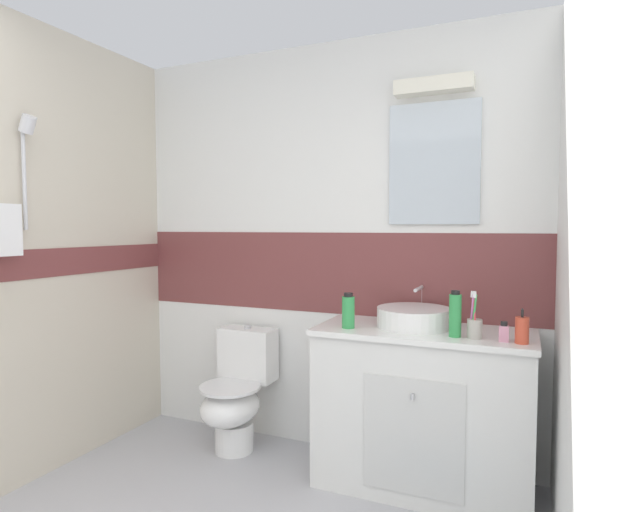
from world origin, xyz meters
TOP-DOWN VIEW (x-y plane):
  - wall_back_tiled at (0.01, 2.45)m, footprint 3.20×0.20m
  - wall_right_plain at (1.35, 1.20)m, footprint 0.10×3.48m
  - vanity_cabinet at (0.67, 2.15)m, footprint 1.11×0.52m
  - sink_basin at (0.61, 2.19)m, footprint 0.39×0.44m
  - toilet at (-0.49, 2.15)m, footprint 0.37×0.50m
  - toothbrush_cup at (0.93, 2.03)m, footprint 0.07×0.07m
  - soap_dispenser at (1.14, 2.00)m, footprint 0.06×0.06m
  - mouthwash_bottle at (0.29, 2.02)m, footprint 0.07×0.07m
  - perfume_flask_small at (1.07, 2.01)m, footprint 0.04×0.03m
  - shampoo_bottle_tall at (0.84, 2.03)m, footprint 0.06×0.06m

SIDE VIEW (x-z plane):
  - toilet at x=-0.49m, z-range -0.02..0.73m
  - vanity_cabinet at x=0.67m, z-range 0.00..0.85m
  - perfume_flask_small at x=1.07m, z-range 0.85..0.94m
  - sink_basin at x=0.61m, z-range 0.80..1.01m
  - toothbrush_cup at x=0.93m, z-range 0.80..1.02m
  - soap_dispenser at x=1.14m, z-range 0.83..0.99m
  - mouthwash_bottle at x=0.29m, z-range 0.85..1.03m
  - shampoo_bottle_tall at x=0.84m, z-range 0.85..1.07m
  - wall_right_plain at x=1.35m, z-range 0.00..2.50m
  - wall_back_tiled at x=0.01m, z-range 0.01..2.51m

